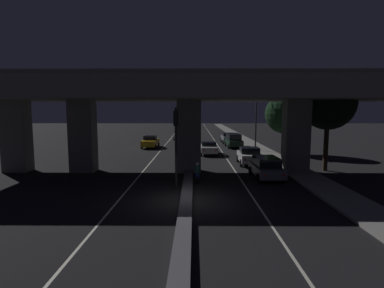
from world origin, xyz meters
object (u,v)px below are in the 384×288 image
(car_dark_green_fourth, at_px, (234,140))
(car_silver_fifth, at_px, (228,138))
(pedestrian_on_sidewalk, at_px, (305,161))
(car_grey_lead, at_px, (266,167))
(car_white_second, at_px, (249,156))
(car_taxi_yellow_lead_oncoming, at_px, (150,142))
(street_lamp, at_px, (253,110))
(car_white_third, at_px, (209,148))
(car_white_third_oncoming, at_px, (181,130))
(car_white_second_oncoming, at_px, (179,135))
(motorcycle_blue_filtering_near, at_px, (197,174))
(traffic_light_left_of_median, at_px, (176,134))

(car_dark_green_fourth, xyz_separation_m, car_silver_fifth, (-0.09, 5.70, -0.17))
(pedestrian_on_sidewalk, bearing_deg, car_grey_lead, -150.19)
(car_white_second, height_order, pedestrian_on_sidewalk, pedestrian_on_sidewalk)
(car_taxi_yellow_lead_oncoming, bearing_deg, street_lamp, 76.44)
(street_lamp, relative_size, car_white_third, 2.09)
(car_taxi_yellow_lead_oncoming, relative_size, car_white_third_oncoming, 0.94)
(car_grey_lead, relative_size, car_white_second_oncoming, 0.87)
(car_silver_fifth, distance_m, car_white_second_oncoming, 9.49)
(car_grey_lead, height_order, motorcycle_blue_filtering_near, car_grey_lead)
(car_grey_lead, height_order, car_taxi_yellow_lead_oncoming, car_grey_lead)
(car_white_third, distance_m, pedestrian_on_sidewalk, 12.41)
(car_white_second, xyz_separation_m, car_white_third, (-3.50, 6.29, -0.06))
(car_white_third_oncoming, xyz_separation_m, motorcycle_blue_filtering_near, (2.94, -41.53, -0.25))
(car_grey_lead, xyz_separation_m, car_white_third, (-3.67, 12.13, -0.10))
(car_grey_lead, height_order, car_silver_fifth, car_grey_lead)
(traffic_light_left_of_median, relative_size, car_grey_lead, 1.25)
(car_white_third_oncoming, bearing_deg, car_taxi_yellow_lead_oncoming, -7.64)
(street_lamp, height_order, car_white_second_oncoming, street_lamp)
(car_grey_lead, bearing_deg, street_lamp, -8.25)
(car_grey_lead, relative_size, car_silver_fifth, 0.90)
(car_taxi_yellow_lead_oncoming, bearing_deg, car_grey_lead, 33.28)
(car_taxi_yellow_lead_oncoming, height_order, car_white_second_oncoming, car_taxi_yellow_lead_oncoming)
(car_white_second, bearing_deg, car_silver_fifth, 1.21)
(traffic_light_left_of_median, height_order, car_white_third_oncoming, traffic_light_left_of_median)
(traffic_light_left_of_median, relative_size, pedestrian_on_sidewalk, 3.26)
(traffic_light_left_of_median, xyz_separation_m, car_white_second_oncoming, (-1.47, 32.78, -2.77))
(street_lamp, bearing_deg, traffic_light_left_of_median, -114.87)
(car_dark_green_fourth, relative_size, car_taxi_yellow_lead_oncoming, 1.09)
(car_grey_lead, distance_m, pedestrian_on_sidewalk, 4.08)
(car_white_second_oncoming, bearing_deg, car_taxi_yellow_lead_oncoming, -17.80)
(car_white_second, bearing_deg, car_white_second_oncoming, 19.49)
(motorcycle_blue_filtering_near, relative_size, pedestrian_on_sidewalk, 1.16)
(car_white_second, height_order, car_white_third_oncoming, car_white_third_oncoming)
(car_white_third, bearing_deg, car_white_second_oncoming, 12.74)
(traffic_light_left_of_median, distance_m, street_lamp, 19.69)
(car_white_second, bearing_deg, car_white_third_oncoming, 14.31)
(car_white_third, relative_size, car_white_second_oncoming, 0.86)
(traffic_light_left_of_median, relative_size, motorcycle_blue_filtering_near, 2.81)
(traffic_light_left_of_median, relative_size, street_lamp, 0.61)
(street_lamp, relative_size, car_dark_green_fourth, 1.82)
(car_white_third, height_order, motorcycle_blue_filtering_near, car_white_third)
(car_dark_green_fourth, height_order, car_white_third_oncoming, car_dark_green_fourth)
(traffic_light_left_of_median, bearing_deg, street_lamp, 65.13)
(car_grey_lead, distance_m, car_white_third_oncoming, 41.22)
(car_white_second, relative_size, car_white_third_oncoming, 0.88)
(car_silver_fifth, height_order, pedestrian_on_sidewalk, pedestrian_on_sidewalk)
(car_taxi_yellow_lead_oncoming, bearing_deg, car_dark_green_fourth, 93.57)
(motorcycle_blue_filtering_near, height_order, pedestrian_on_sidewalk, pedestrian_on_sidewalk)
(car_white_third, distance_m, motorcycle_blue_filtering_near, 13.31)
(street_lamp, bearing_deg, pedestrian_on_sidewalk, -82.28)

